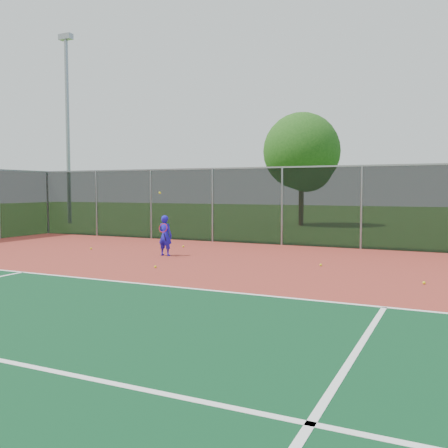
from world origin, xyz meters
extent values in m
plane|color=#285217|center=(0.00, 0.00, 0.00)|extent=(120.00, 120.00, 0.00)
cube|color=#9A3327|center=(0.00, 2.00, 0.01)|extent=(30.00, 20.00, 0.02)
cube|color=white|center=(2.00, 3.00, 0.03)|extent=(22.00, 0.10, 0.00)
cube|color=white|center=(2.00, -2.00, 0.03)|extent=(18.00, 0.10, 0.00)
cube|color=black|center=(0.00, 12.00, 1.52)|extent=(30.00, 0.04, 3.00)
cube|color=gray|center=(0.00, 12.00, 3.02)|extent=(30.00, 0.06, 0.06)
imported|color=#1D16D0|center=(-5.41, 7.39, 0.68)|extent=(0.48, 0.32, 1.31)
cylinder|color=black|center=(-5.26, 7.14, 0.66)|extent=(0.03, 0.15, 0.27)
torus|color=#A51414|center=(-5.26, 7.04, 0.96)|extent=(0.30, 0.13, 0.29)
sphere|color=yellow|center=(-5.66, 7.49, 2.06)|extent=(0.07, 0.07, 0.07)
sphere|color=yellow|center=(-6.05, 9.66, 0.06)|extent=(0.07, 0.07, 0.07)
sphere|color=yellow|center=(-8.70, 7.67, 0.06)|extent=(0.07, 0.07, 0.07)
sphere|color=yellow|center=(-0.28, 7.36, 0.06)|extent=(0.07, 0.07, 0.07)
sphere|color=yellow|center=(-4.30, 5.10, 0.06)|extent=(0.07, 0.07, 0.07)
sphere|color=yellow|center=(2.51, 5.72, 0.06)|extent=(0.07, 0.07, 0.07)
cylinder|color=gray|center=(-19.34, 18.23, 5.75)|extent=(0.24, 0.24, 11.49)
cube|color=gray|center=(-19.34, 18.23, 11.67)|extent=(0.90, 0.40, 0.35)
cylinder|color=#3C2816|center=(-5.42, 22.79, 1.29)|extent=(0.30, 0.30, 2.58)
sphere|color=#1C4A13|center=(-5.42, 22.79, 4.45)|extent=(4.59, 4.59, 4.59)
sphere|color=#1C4A13|center=(-5.02, 22.49, 3.59)|extent=(3.16, 3.16, 3.16)
camera|label=1|loc=(3.17, -6.34, 2.18)|focal=40.00mm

